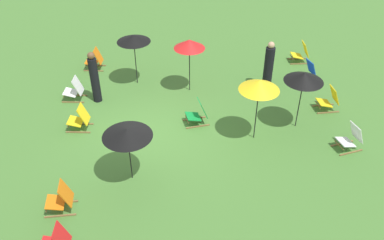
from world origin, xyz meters
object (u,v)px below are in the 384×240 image
(umbrella_0, at_px, (127,133))
(umbrella_4, at_px, (134,39))
(deckchair_1, at_px, (61,199))
(deckchair_8, at_px, (95,60))
(umbrella_1, at_px, (189,44))
(person_0, at_px, (95,78))
(person_1, at_px, (269,67))
(deckchair_7, at_px, (80,119))
(deckchair_4, at_px, (301,53))
(deckchair_6, at_px, (351,138))
(umbrella_3, at_px, (304,77))
(umbrella_2, at_px, (259,85))
(deckchair_2, at_px, (307,72))
(deckchair_3, at_px, (329,100))
(deckchair_0, at_px, (75,90))
(deckchair_5, at_px, (198,113))

(umbrella_0, xyz_separation_m, umbrella_4, (-4.98, 0.04, 0.22))
(deckchair_1, bearing_deg, umbrella_0, 118.51)
(deckchair_8, relative_size, umbrella_1, 0.43)
(deckchair_8, height_order, person_0, person_0)
(person_1, bearing_deg, deckchair_7, -179.24)
(deckchair_4, relative_size, deckchair_6, 0.98)
(umbrella_3, bearing_deg, deckchair_8, -123.00)
(umbrella_2, bearing_deg, umbrella_1, -149.42)
(person_1, bearing_deg, deckchair_8, 146.62)
(deckchair_8, xyz_separation_m, umbrella_3, (4.30, 6.63, 1.39))
(deckchair_4, height_order, person_0, person_0)
(umbrella_2, xyz_separation_m, umbrella_4, (-3.56, -3.58, -0.10))
(umbrella_1, bearing_deg, umbrella_4, -109.51)
(umbrella_2, relative_size, umbrella_3, 1.06)
(deckchair_2, bearing_deg, deckchair_3, -8.89)
(deckchair_1, xyz_separation_m, person_0, (-4.89, 0.37, 0.51))
(person_0, bearing_deg, deckchair_2, 43.84)
(deckchair_0, height_order, deckchair_8, same)
(umbrella_3, height_order, person_1, umbrella_3)
(umbrella_4, bearing_deg, umbrella_1, 70.49)
(deckchair_0, distance_m, deckchair_1, 5.05)
(umbrella_1, xyz_separation_m, umbrella_4, (-0.66, -1.87, -0.03))
(deckchair_7, bearing_deg, umbrella_1, 126.02)
(deckchair_7, distance_m, umbrella_0, 3.09)
(umbrella_2, distance_m, umbrella_3, 1.51)
(deckchair_1, height_order, deckchair_2, same)
(umbrella_1, height_order, person_0, umbrella_1)
(umbrella_0, height_order, umbrella_2, umbrella_2)
(deckchair_3, xyz_separation_m, deckchair_4, (-3.36, 0.09, 0.00))
(deckchair_1, xyz_separation_m, umbrella_2, (-2.40, 5.27, 1.48))
(deckchair_5, bearing_deg, deckchair_7, -99.39)
(umbrella_0, xyz_separation_m, umbrella_3, (-1.89, 5.05, 0.23))
(deckchair_3, relative_size, person_0, 0.46)
(deckchair_2, distance_m, umbrella_0, 7.79)
(deckchair_3, bearing_deg, deckchair_0, -102.03)
(umbrella_0, bearing_deg, umbrella_2, 111.53)
(umbrella_2, xyz_separation_m, umbrella_3, (-0.47, 1.43, -0.09))
(deckchair_5, bearing_deg, umbrella_3, 72.88)
(deckchair_5, distance_m, umbrella_1, 2.45)
(deckchair_2, height_order, person_0, person_0)
(umbrella_1, bearing_deg, person_0, -82.67)
(deckchair_6, relative_size, umbrella_1, 0.44)
(person_0, bearing_deg, umbrella_3, 21.35)
(deckchair_5, bearing_deg, deckchair_0, -122.27)
(deckchair_8, bearing_deg, umbrella_1, 69.41)
(deckchair_8, distance_m, umbrella_2, 7.21)
(deckchair_4, xyz_separation_m, deckchair_5, (3.74, -4.47, 0.00))
(deckchair_7, bearing_deg, deckchair_6, 85.07)
(deckchair_1, bearing_deg, deckchair_7, 177.79)
(deckchair_6, bearing_deg, deckchair_8, -138.51)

